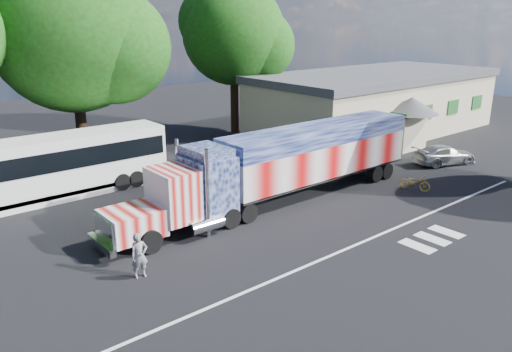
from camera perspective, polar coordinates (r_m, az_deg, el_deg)
ground at (r=24.04m, az=4.58°, el=-6.00°), size 100.00×100.00×0.00m
lane_markings at (r=23.01m, az=14.28°, el=-7.65°), size 30.00×2.67×0.01m
semi_truck at (r=26.91m, az=3.52°, el=1.48°), size 19.49×3.08×4.15m
coach_bus at (r=29.83m, az=-21.31°, el=1.18°), size 11.79×2.74×3.43m
hall_building at (r=44.78m, az=13.54°, el=8.19°), size 22.40×12.80×5.20m
parked_car at (r=36.54m, az=20.75°, el=2.28°), size 4.81×3.25×1.29m
woman at (r=19.88m, az=-13.20°, el=-8.85°), size 0.71×0.51×1.82m
bicycle at (r=30.47m, az=17.70°, el=-0.71°), size 1.16×1.85×0.92m
tree_ne_a at (r=42.94m, az=-2.37°, el=15.90°), size 8.91×8.48×12.60m
tree_n_mid at (r=34.09m, az=-20.05°, el=15.29°), size 10.64×10.14×13.93m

